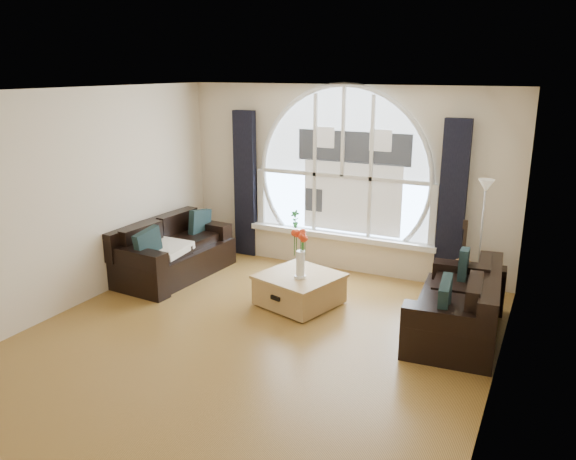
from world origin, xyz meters
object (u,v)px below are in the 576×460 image
(sofa_right, at_px, (458,301))
(floor_lamp, at_px, (481,241))
(sofa_left, at_px, (174,249))
(coffee_chest, at_px, (299,288))
(guitar, at_px, (464,257))
(vase_flowers, at_px, (300,248))
(potted_plant, at_px, (295,219))

(sofa_right, bearing_deg, floor_lamp, 82.19)
(sofa_left, bearing_deg, sofa_right, 2.25)
(coffee_chest, bearing_deg, guitar, 50.64)
(sofa_right, height_order, floor_lamp, floor_lamp)
(coffee_chest, height_order, guitar, guitar)
(sofa_left, height_order, vase_flowers, vase_flowers)
(guitar, bearing_deg, floor_lamp, -31.15)
(sofa_right, relative_size, floor_lamp, 1.08)
(coffee_chest, xyz_separation_m, floor_lamp, (2.00, 1.14, 0.58))
(coffee_chest, bearing_deg, potted_plant, 133.54)
(sofa_left, relative_size, vase_flowers, 2.58)
(floor_lamp, bearing_deg, vase_flowers, -147.78)
(sofa_right, bearing_deg, vase_flowers, 179.01)
(vase_flowers, bearing_deg, coffee_chest, 120.05)
(sofa_left, relative_size, guitar, 1.71)
(potted_plant, bearing_deg, guitar, -5.89)
(sofa_right, xyz_separation_m, floor_lamp, (0.06, 1.10, 0.40))
(vase_flowers, bearing_deg, potted_plant, 117.54)
(coffee_chest, relative_size, potted_plant, 3.35)
(potted_plant, bearing_deg, vase_flowers, -62.46)
(floor_lamp, xyz_separation_m, potted_plant, (-2.78, 0.36, -0.12))
(vase_flowers, distance_m, floor_lamp, 2.31)
(coffee_chest, relative_size, floor_lamp, 0.56)
(sofa_right, xyz_separation_m, potted_plant, (-2.73, 1.47, 0.28))
(potted_plant, bearing_deg, sofa_left, -133.95)
(guitar, relative_size, potted_plant, 3.93)
(sofa_left, distance_m, sofa_right, 4.03)
(sofa_right, bearing_deg, sofa_left, 173.49)
(coffee_chest, bearing_deg, sofa_right, 17.25)
(vase_flowers, relative_size, floor_lamp, 0.44)
(sofa_left, xyz_separation_m, floor_lamp, (4.08, 0.99, 0.40))
(sofa_right, height_order, guitar, guitar)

